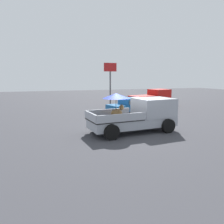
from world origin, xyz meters
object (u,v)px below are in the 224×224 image
object	(u,v)px
pickup_truck_red	(152,98)
parked_sedan_near	(132,105)
motel_sign	(110,76)
pickup_truck_main	(139,115)

from	to	relation	value
pickup_truck_red	parked_sedan_near	distance (m)	5.18
motel_sign	pickup_truck_main	bearing A→B (deg)	-101.17
pickup_truck_main	parked_sedan_near	distance (m)	6.60
pickup_truck_red	motel_sign	xyz separation A→B (m)	(-4.11, 1.90, 2.39)
pickup_truck_main	motel_sign	distance (m)	11.85
pickup_truck_red	parked_sedan_near	world-z (taller)	pickup_truck_red
pickup_truck_red	motel_sign	distance (m)	5.12
pickup_truck_red	pickup_truck_main	bearing A→B (deg)	-134.80
pickup_truck_main	motel_sign	size ratio (longest dim) A/B	1.12
pickup_truck_red	parked_sedan_near	xyz separation A→B (m)	(-3.93, -3.37, -0.13)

